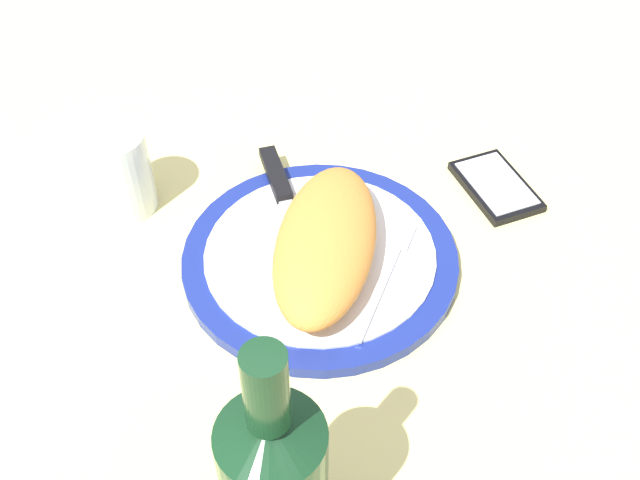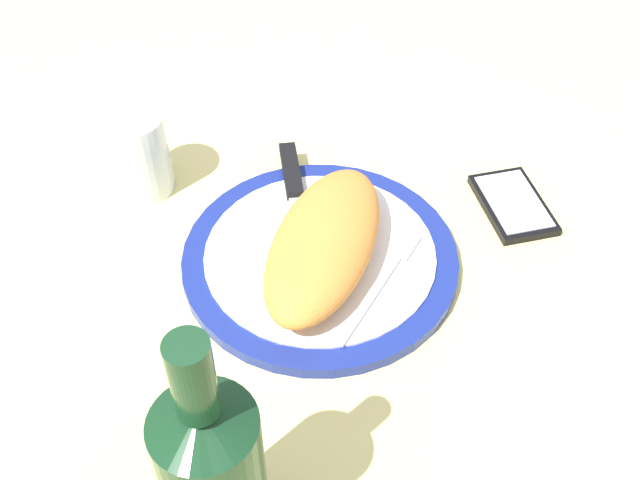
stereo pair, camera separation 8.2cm
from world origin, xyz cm
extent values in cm
cube|color=#E5D684|center=(0.00, 0.00, -1.50)|extent=(150.00, 150.00, 3.00)
cylinder|color=navy|center=(0.00, 0.00, 0.74)|extent=(30.20, 30.20, 1.48)
cylinder|color=white|center=(0.00, 0.00, 1.63)|extent=(25.28, 25.28, 0.30)
ellipsoid|color=orange|center=(-1.18, -0.80, 4.76)|extent=(23.39, 10.47, 5.95)
ellipsoid|color=black|center=(-2.61, -1.92, 7.21)|extent=(2.41, 2.17, 0.70)
ellipsoid|color=black|center=(-3.10, -0.37, 7.24)|extent=(2.50, 2.22, 0.74)
cube|color=silver|center=(-4.78, -6.87, 1.98)|extent=(13.10, 3.51, 0.40)
cube|color=silver|center=(3.65, -8.59, 1.98)|extent=(4.36, 2.95, 0.40)
cube|color=silver|center=(1.44, 2.53, 1.98)|extent=(12.00, 6.86, 0.40)
cube|color=black|center=(11.24, 7.23, 2.38)|extent=(9.15, 5.78, 1.20)
cube|color=black|center=(15.43, -19.01, 0.50)|extent=(13.29, 11.87, 1.00)
cube|color=white|center=(15.43, -19.01, 1.08)|extent=(11.59, 10.26, 0.16)
cylinder|color=silver|center=(5.59, 24.11, 5.19)|extent=(7.18, 7.18, 10.39)
cylinder|color=silver|center=(5.59, 24.11, 2.93)|extent=(6.61, 6.61, 5.46)
cone|color=#14381E|center=(-31.54, -1.95, 19.22)|extent=(7.67, 7.67, 1.92)
cylinder|color=#14381E|center=(-31.54, -1.95, 23.60)|extent=(2.91, 2.91, 6.83)
camera|label=1|loc=(-55.93, -9.29, 62.91)|focal=43.05mm
camera|label=2|loc=(-54.01, -17.24, 62.91)|focal=43.05mm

